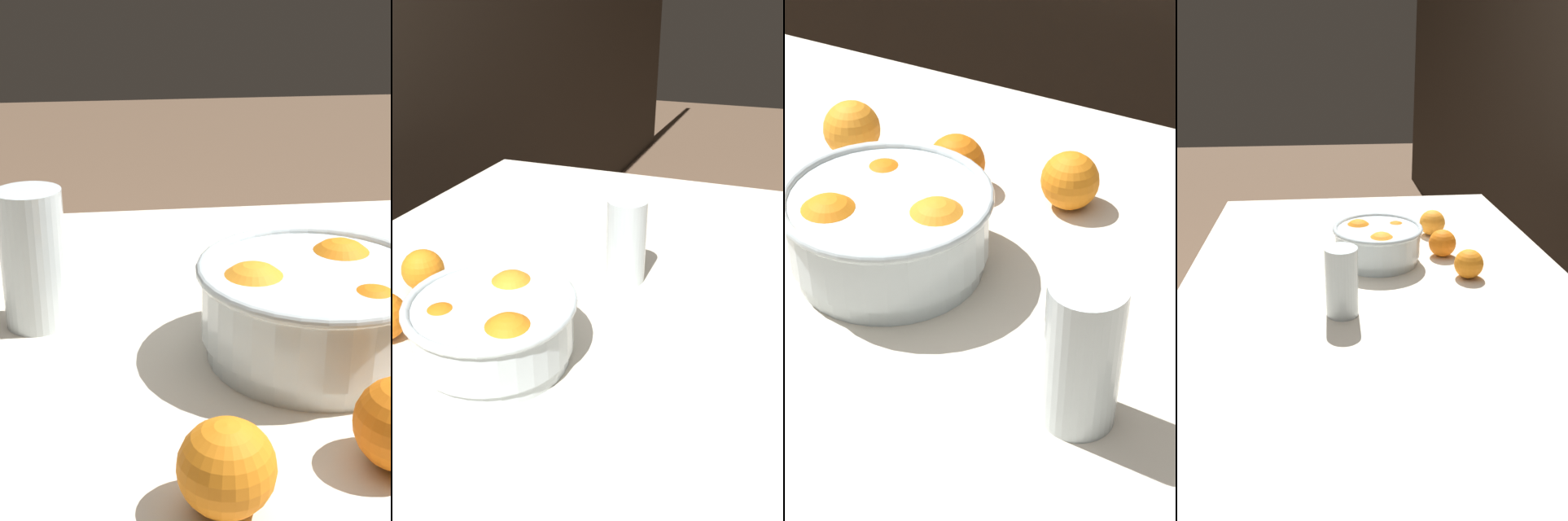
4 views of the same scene
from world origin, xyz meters
TOP-DOWN VIEW (x-y plane):
  - dining_table at (0.00, 0.00)m, footprint 1.40×0.91m
  - fruit_bowl at (-0.12, 0.01)m, footprint 0.22×0.22m
  - juice_glass at (0.14, -0.09)m, footprint 0.07×0.07m
  - orange_loose_aside at (-0.01, 0.21)m, footprint 0.07×0.07m

SIDE VIEW (x-z plane):
  - dining_table at x=0.00m, z-range 0.31..1.08m
  - orange_loose_aside at x=-0.01m, z-range 0.77..0.84m
  - fruit_bowl at x=-0.12m, z-range 0.78..0.88m
  - juice_glass at x=0.14m, z-range 0.77..0.91m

